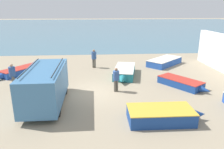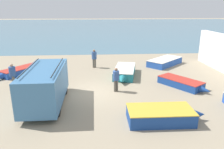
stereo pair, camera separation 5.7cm
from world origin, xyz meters
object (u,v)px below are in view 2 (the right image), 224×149
object	(u,v)px
fisherman_0	(94,57)
fishing_rowboat_3	(182,83)
fisherman_2	(12,73)
fishing_rowboat_1	(125,72)
fishing_rowboat_6	(163,115)
fishing_rowboat_2	(166,61)
fisherman_1	(116,77)
fishing_rowboat_0	(25,70)
parked_van	(45,85)

from	to	relation	value
fisherman_0	fishing_rowboat_3	bearing A→B (deg)	-123.06
fisherman_2	fisherman_0	bearing A→B (deg)	8.45
fishing_rowboat_1	fishing_rowboat_6	world-z (taller)	fishing_rowboat_6
fishing_rowboat_2	fisherman_1	distance (m)	8.59
fishing_rowboat_0	fishing_rowboat_3	size ratio (longest dim) A/B	1.36
fisherman_2	fishing_rowboat_2	bearing A→B (deg)	-8.72
fishing_rowboat_6	fisherman_1	world-z (taller)	fisherman_1
fishing_rowboat_2	fisherman_1	world-z (taller)	fisherman_1
fishing_rowboat_1	fishing_rowboat_6	distance (m)	7.49
fishing_rowboat_0	fishing_rowboat_2	bearing A→B (deg)	134.93
fishing_rowboat_3	parked_van	bearing A→B (deg)	-110.42
fishing_rowboat_2	fisherman_1	xyz separation A→B (m)	(-5.37, -6.67, 0.65)
fishing_rowboat_3	fisherman_2	distance (m)	11.68
fishing_rowboat_2	fisherman_0	distance (m)	6.90
fishing_rowboat_2	fisherman_0	world-z (taller)	fisherman_0
fishing_rowboat_1	fisherman_2	distance (m)	8.25
fishing_rowboat_3	fisherman_2	size ratio (longest dim) A/B	2.13
fishing_rowboat_6	fisherman_0	distance (m)	10.73
parked_van	fishing_rowboat_6	distance (m)	6.50
fishing_rowboat_1	fishing_rowboat_2	size ratio (longest dim) A/B	1.09
fishing_rowboat_0	fishing_rowboat_6	distance (m)	12.79
fishing_rowboat_1	fishing_rowboat_6	xyz separation A→B (m)	(0.92, -7.44, 0.00)
fishing_rowboat_1	fisherman_1	world-z (taller)	fisherman_1
fishing_rowboat_1	fisherman_0	size ratio (longest dim) A/B	2.72
fisherman_0	fisherman_2	xyz separation A→B (m)	(-5.53, -4.73, -0.01)
fisherman_0	fisherman_1	bearing A→B (deg)	-157.47
fishing_rowboat_2	fishing_rowboat_3	size ratio (longest dim) A/B	1.19
fishing_rowboat_2	fisherman_2	xyz separation A→B (m)	(-12.36, -5.34, 0.68)
fishing_rowboat_2	fisherman_2	size ratio (longest dim) A/B	2.53
parked_van	fisherman_2	world-z (taller)	parked_van
parked_van	fishing_rowboat_3	distance (m)	9.07
fisherman_1	fishing_rowboat_2	bearing A→B (deg)	-65.41
fishing_rowboat_2	fisherman_1	bearing A→B (deg)	-172.21
parked_van	fisherman_1	size ratio (longest dim) A/B	3.11
fisherman_1	fisherman_2	bearing A→B (deg)	52.65
fishing_rowboat_3	fishing_rowboat_6	world-z (taller)	fishing_rowboat_6
fishing_rowboat_3	fisherman_2	bearing A→B (deg)	-128.85
fishing_rowboat_1	fisherman_2	size ratio (longest dim) A/B	2.75
fishing_rowboat_2	fisherman_1	size ratio (longest dim) A/B	2.62
fishing_rowboat_1	fishing_rowboat_3	distance (m)	4.59
fishing_rowboat_0	fishing_rowboat_3	world-z (taller)	fishing_rowboat_0
fisherman_1	fishing_rowboat_3	bearing A→B (deg)	-109.70
fishing_rowboat_3	fishing_rowboat_6	distance (m)	5.41
fishing_rowboat_0	fisherman_1	world-z (taller)	fisherman_1
parked_van	fishing_rowboat_2	distance (m)	12.68
fishing_rowboat_3	fisherman_2	xyz separation A→B (m)	(-11.63, 0.77, 0.73)
fishing_rowboat_2	fishing_rowboat_1	bearing A→B (deg)	173.89
parked_van	fishing_rowboat_0	distance (m)	7.30
fishing_rowboat_0	fishing_rowboat_2	distance (m)	12.82
fishing_rowboat_0	fisherman_0	distance (m)	6.02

